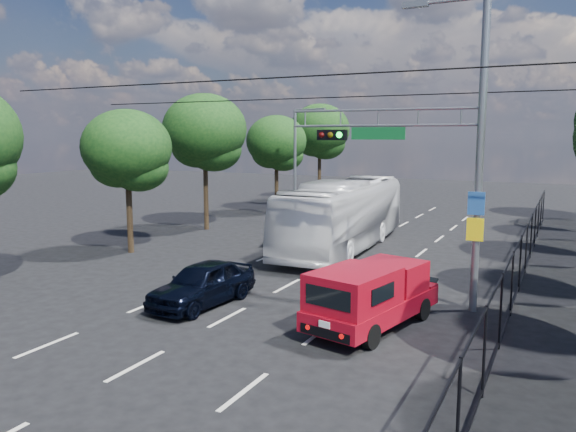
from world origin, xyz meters
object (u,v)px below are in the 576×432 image
Objects in this scene: navy_hatchback at (202,283)px; white_bus at (344,214)px; red_pickup at (372,294)px; signal_mast at (439,142)px; white_van at (293,230)px.

white_bus is (0.77, 10.60, 0.95)m from navy_hatchback.
signal_mast is at bearing 68.63° from red_pickup.
white_bus is (-4.81, 10.27, 0.67)m from red_pickup.
signal_mast is 8.72m from navy_hatchback.
signal_mast is at bearing 30.38° from navy_hatchback.
navy_hatchback is at bearing -80.31° from white_van.
navy_hatchback is at bearing -154.30° from signal_mast.
navy_hatchback is (-5.58, -0.34, -0.28)m from red_pickup.
signal_mast is 10.13m from white_bus.
red_pickup is 13.04m from white_van.
signal_mast is 2.44× the size of white_van.
signal_mast is at bearing -42.18° from white_van.
signal_mast reaches higher than navy_hatchback.
navy_hatchback is 11.08m from white_van.
signal_mast is 2.30× the size of navy_hatchback.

